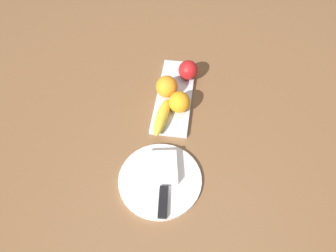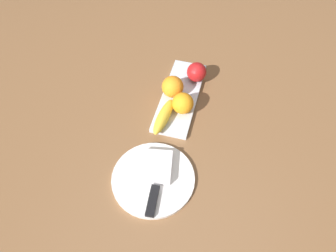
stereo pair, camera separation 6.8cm
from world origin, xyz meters
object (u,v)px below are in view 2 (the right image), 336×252
Objects in this scene: orange_near_banana at (173,87)px; knife at (154,196)px; fruit_tray at (180,96)px; orange_near_apple at (183,103)px; banana at (164,116)px; dinner_plate at (153,178)px; folded_napkin at (156,166)px; apple at (197,72)px.

knife is (-0.38, -0.04, -0.04)m from orange_near_banana.
orange_near_apple is (-0.07, -0.02, 0.04)m from fruit_tray.
fruit_tray is 0.39m from knife.
banana is 0.08m from orange_near_apple.
orange_near_banana is 0.31× the size of dinner_plate.
knife is at bearing 15.32° from banana.
orange_near_banana reaches higher than banana.
orange_near_apple is at bearing 144.60° from banana.
orange_near_banana is at bearing -173.73° from banana.
banana reaches higher than folded_napkin.
fruit_tray is 2.28× the size of banana.
apple is at bearing -5.04° from dinner_plate.
banana is 2.12× the size of orange_near_apple.
fruit_tray is at bearing 157.56° from apple.
fruit_tray is 1.44× the size of dinner_plate.
knife is (-0.48, 0.02, -0.03)m from apple.
orange_near_apple is (-0.16, 0.01, 0.00)m from apple.
dinner_plate is 1.33× the size of knife.
fruit_tray is 4.61× the size of orange_near_banana.
orange_near_banana is 0.41× the size of knife.
orange_near_banana is (-0.00, 0.03, 0.05)m from fruit_tray.
knife is (-0.08, -0.02, -0.01)m from folded_napkin.
banana is (-0.12, 0.03, 0.03)m from fruit_tray.
fruit_tray is 0.33m from dinner_plate.
apple is 0.39m from folded_napkin.
apple is (0.09, -0.04, 0.04)m from fruit_tray.
folded_napkin is at bearing 174.57° from apple.
folded_napkin reaches higher than dinner_plate.
apple is 0.39× the size of knife.
orange_near_banana reaches higher than folded_napkin.
banana is 0.18m from folded_napkin.
folded_napkin is at bearing -174.86° from orange_near_banana.
apple is at bearing 169.42° from banana.
apple reaches higher than knife.
knife is at bearing -167.79° from folded_napkin.
orange_near_apple is 0.39× the size of knife.
orange_near_apple reaches higher than dinner_plate.
orange_near_banana is at bearing 1.49° from knife.
apple is 0.29× the size of dinner_plate.
apple is 0.11m from orange_near_banana.
apple is 0.22m from banana.
dinner_plate is 0.04m from folded_napkin.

